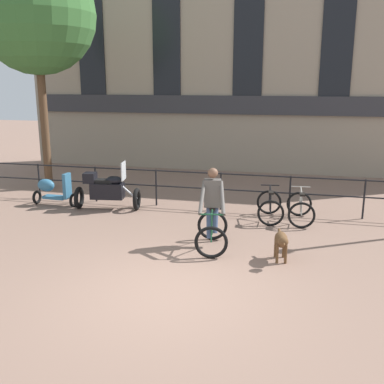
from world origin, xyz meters
The scene contains 10 objects.
ground_plane centered at (0.00, 0.00, 0.00)m, with size 60.00×60.00×0.00m, color #846656.
canal_railing centered at (0.00, 5.20, 0.71)m, with size 15.05×0.05×1.05m.
building_facade centered at (0.00, 10.99, 4.36)m, with size 18.00×0.72×8.76m.
cyclist_with_bike centered at (0.32, 2.31, 0.76)m, with size 0.87×1.27×1.70m.
dog centered at (1.81, 1.81, 0.43)m, with size 0.33×0.87×0.61m.
parked_motorcycle centered at (-3.08, 4.50, 0.56)m, with size 1.84×0.86×1.35m.
parked_bicycle_near_lamp centered at (1.40, 4.54, 0.36)m, with size 0.78×1.18×0.86m.
parked_bicycle_mid_left centered at (2.16, 4.54, 0.36)m, with size 0.73×1.15×0.86m.
parked_scooter centered at (-4.76, 4.51, 0.46)m, with size 1.30×0.45×0.96m.
tree_canalside_left centered at (-6.05, 6.43, 5.47)m, with size 3.67×3.67×7.33m.
Camera 1 is at (2.06, -6.71, 3.48)m, focal length 42.00 mm.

